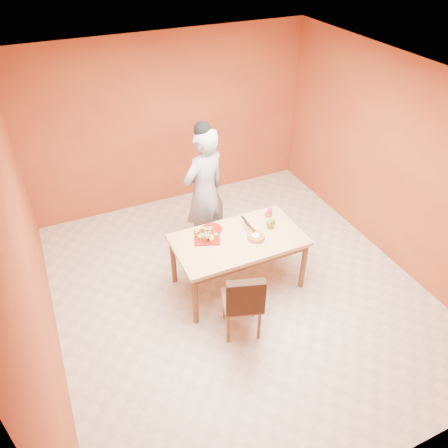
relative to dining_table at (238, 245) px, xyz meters
name	(u,v)px	position (x,y,z in m)	size (l,w,h in m)	color
floor	(239,291)	(-0.04, -0.14, -0.67)	(5.00, 5.00, 0.00)	silver
ceiling	(245,86)	(-0.04, -0.14, 2.03)	(5.00, 5.00, 0.00)	silver
wall_back	(170,123)	(-0.04, 2.36, 0.68)	(4.50, 4.50, 0.00)	#B56029
wall_left	(30,260)	(-2.29, -0.14, 0.68)	(5.00, 5.00, 0.00)	#B56029
wall_right	(397,165)	(2.21, -0.14, 0.68)	(5.00, 5.00, 0.00)	#B56029
dining_table	(238,245)	(0.00, 0.00, 0.00)	(1.60, 0.90, 0.76)	tan
dining_chair	(243,300)	(-0.29, -0.72, -0.17)	(0.56, 0.62, 0.95)	brown
pastry_pile	(207,234)	(-0.35, 0.17, 0.16)	(0.28, 0.28, 0.09)	tan
person	(204,192)	(-0.08, 0.90, 0.27)	(0.68, 0.45, 1.87)	#939396
pastry_platter	(207,237)	(-0.35, 0.17, 0.10)	(0.31, 0.31, 0.02)	maroon
red_dinner_plate	(212,229)	(-0.22, 0.30, 0.10)	(0.26, 0.26, 0.02)	maroon
white_cake_plate	(256,239)	(0.19, -0.10, 0.10)	(0.29, 0.29, 0.01)	white
sponge_cake	(256,237)	(0.19, -0.10, 0.13)	(0.23, 0.23, 0.05)	gold
cake_server	(250,227)	(0.20, 0.08, 0.16)	(0.04, 0.23, 0.01)	white
egg_ornament	(271,223)	(0.47, 0.03, 0.17)	(0.12, 0.09, 0.15)	olive
magenta_glass	(270,211)	(0.60, 0.30, 0.14)	(0.06, 0.06, 0.09)	#D51F64
checker_tin	(268,215)	(0.57, 0.28, 0.11)	(0.09, 0.09, 0.03)	#3D1D10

